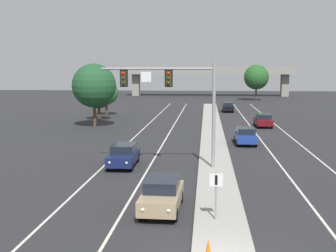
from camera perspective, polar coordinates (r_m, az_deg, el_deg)
The scene contains 18 objects.
median_island at distance 34.09m, azimuth 6.00°, elevation -4.37°, with size 2.40×110.00×0.15m, color #9E9B93.
lane_stripe_oncoming_center at distance 41.18m, azimuth -0.74°, elevation -2.42°, with size 0.14×100.00×0.01m, color silver.
lane_stripe_receding_center at distance 41.33m, azimuth 12.36°, elevation -2.56°, with size 0.14×100.00×0.01m, color silver.
edge_stripe_left at distance 41.63m, azimuth -5.27°, elevation -2.35°, with size 0.14×100.00×0.01m, color silver.
edge_stripe_right at distance 41.89m, azimuth 16.84°, elevation -2.57°, with size 0.14×100.00×0.01m, color silver.
overhead_signal_mast at distance 30.77m, azimuth 1.14°, elevation 4.34°, with size 7.89×0.44×7.20m.
median_sign_post at distance 20.38m, azimuth 6.14°, elevation -7.96°, with size 0.60×0.10×2.20m.
car_oncoming_tan at distance 22.23m, azimuth -0.77°, elevation -8.68°, with size 1.92×4.51×1.58m.
car_oncoming_navy at distance 32.25m, azimuth -5.68°, elevation -3.69°, with size 1.88×4.49×1.58m.
car_receding_blue at distance 42.13m, azimuth 9.82°, elevation -1.19°, with size 1.88×4.50×1.58m.
car_receding_darkred at distance 55.13m, azimuth 12.03°, elevation 0.73°, with size 1.88×4.49×1.58m.
car_receding_black at distance 73.76m, azimuth 7.64°, elevation 2.44°, with size 1.86×4.48×1.58m.
traffic_cone_median_nose at distance 16.71m, azimuth 5.15°, elevation -15.34°, with size 0.36×0.36×0.74m.
overpass_bridge at distance 116.79m, azimuth 5.30°, elevation 6.65°, with size 42.40×6.40×7.65m.
tree_far_left_a at distance 68.13m, azimuth -7.87°, elevation 4.24°, with size 3.63×3.63×5.26m.
tree_far_left_b at distance 54.28m, azimuth -9.40°, elevation 5.09°, with size 5.26×5.26×7.61m.
tree_far_right_a at distance 101.22m, azimuth 11.19°, elevation 6.12°, with size 5.47×5.47×7.91m.
tree_far_left_c at distance 61.69m, azimuth -8.81°, elevation 3.93°, with size 3.65×3.65×5.28m.
Camera 1 is at (-0.69, -15.39, 6.92)m, focal length 47.86 mm.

